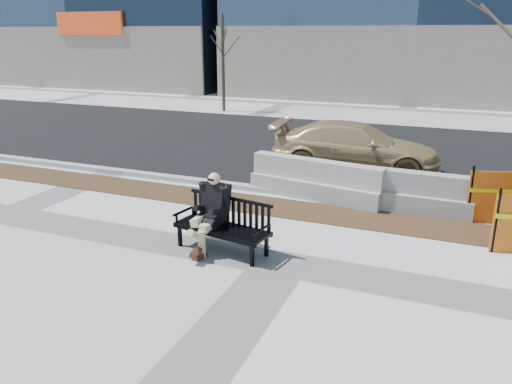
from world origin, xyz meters
TOP-DOWN VIEW (x-y plane):
  - ground at (0.00, 0.00)m, footprint 120.00×120.00m
  - mulch_strip at (0.00, 2.60)m, footprint 40.00×1.20m
  - asphalt_street at (0.00, 8.80)m, footprint 60.00×10.40m
  - curb at (0.00, 3.55)m, footprint 60.00×0.25m
  - bench at (-1.14, 0.08)m, footprint 1.86×0.94m
  - seated_man at (-1.38, 0.17)m, footprint 0.75×1.07m
  - sedan at (-0.08, 6.34)m, footprint 4.70×2.19m
  - jersey_barrier_left at (-0.43, 3.59)m, footprint 3.25×1.16m
  - jersey_barrier_right at (1.45, 3.53)m, footprint 3.08×0.71m
  - far_tree_left at (-8.24, 14.89)m, footprint 1.95×1.95m

SIDE VIEW (x-z plane):
  - ground at x=0.00m, z-range 0.00..0.00m
  - bench at x=-1.14m, z-range -0.47..0.47m
  - seated_man at x=-1.38m, z-range -0.69..0.69m
  - sedan at x=-0.08m, z-range -0.66..0.66m
  - jersey_barrier_left at x=-0.43m, z-range -0.46..0.46m
  - jersey_barrier_right at x=1.45m, z-range -0.44..0.44m
  - far_tree_left at x=-8.24m, z-range -2.43..2.43m
  - asphalt_street at x=0.00m, z-range 0.00..0.01m
  - mulch_strip at x=0.00m, z-range -0.01..0.01m
  - curb at x=0.00m, z-range 0.00..0.12m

